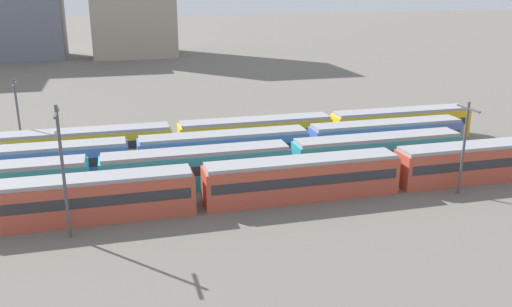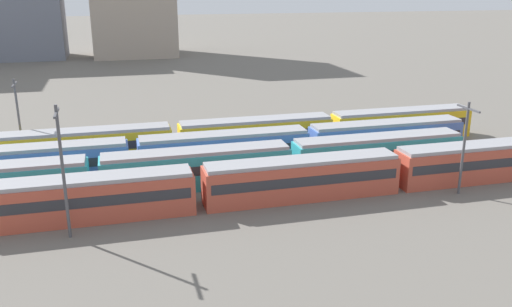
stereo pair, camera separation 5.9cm
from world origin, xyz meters
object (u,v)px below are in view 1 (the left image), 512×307
at_px(train_track_0, 482,161).
at_px(train_track_3, 256,134).
at_px(train_track_1, 197,168).
at_px(catenary_pole_1, 18,116).
at_px(train_track_2, 224,150).
at_px(catenary_pole_0, 63,166).
at_px(catenary_pole_2, 464,143).

bearing_deg(train_track_0, train_track_3, 140.71).
bearing_deg(train_track_1, train_track_3, 50.48).
bearing_deg(catenary_pole_1, train_track_0, -22.32).
bearing_deg(train_track_0, train_track_1, 169.35).
xyz_separation_m(train_track_0, train_track_1, (-27.64, 5.20, -0.00)).
xyz_separation_m(train_track_0, train_track_2, (-23.92, 10.40, -0.00)).
height_order(train_track_2, catenary_pole_1, catenary_pole_1).
xyz_separation_m(train_track_3, catenary_pole_0, (-19.80, -18.64, 3.87)).
distance_m(catenary_pole_1, catenary_pole_2, 45.84).
bearing_deg(train_track_3, catenary_pole_1, 173.68).
bearing_deg(train_track_0, catenary_pole_1, 157.68).
distance_m(train_track_0, catenary_pole_2, 6.00).
height_order(train_track_1, catenary_pole_0, catenary_pole_0).
xyz_separation_m(catenary_pole_0, catenary_pole_1, (-6.13, 21.51, -0.73)).
distance_m(catenary_pole_0, catenary_pole_2, 34.49).
relative_size(train_track_1, train_track_3, 1.00).
bearing_deg(catenary_pole_2, catenary_pole_1, 152.36).
xyz_separation_m(train_track_0, catenary_pole_2, (-4.39, -2.79, 2.98)).
bearing_deg(catenary_pole_2, catenary_pole_0, -179.59).
height_order(train_track_3, catenary_pole_0, catenary_pole_0).
height_order(train_track_3, catenary_pole_2, catenary_pole_2).
bearing_deg(catenary_pole_2, train_track_3, 128.59).
bearing_deg(catenary_pole_1, train_track_3, -6.32).
height_order(train_track_0, train_track_3, same).
relative_size(train_track_0, catenary_pole_0, 8.96).
distance_m(train_track_3, catenary_pole_2, 23.71).
distance_m(train_track_1, catenary_pole_2, 24.76).
relative_size(train_track_3, catenary_pole_0, 5.34).
xyz_separation_m(train_track_1, train_track_2, (3.72, 5.20, 0.00)).
bearing_deg(train_track_2, catenary_pole_0, -138.05).
distance_m(train_track_0, train_track_3, 24.64).
relative_size(catenary_pole_1, catenary_pole_2, 1.04).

